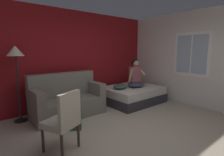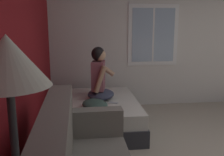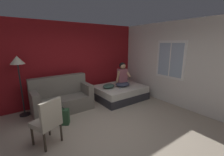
# 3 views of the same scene
# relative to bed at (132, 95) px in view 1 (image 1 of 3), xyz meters

# --- Properties ---
(ground_plane) EXTENTS (40.00, 40.00, 0.00)m
(ground_plane) POSITION_rel_bed_xyz_m (-1.61, -1.64, -0.24)
(ground_plane) COLOR tan
(wall_back_accent) EXTENTS (10.47, 0.16, 2.70)m
(wall_back_accent) POSITION_rel_bed_xyz_m (-1.61, 0.94, 1.11)
(wall_back_accent) COLOR maroon
(wall_back_accent) RESTS_ON ground
(wall_side_with_window) EXTENTS (0.19, 6.40, 2.70)m
(wall_side_with_window) POSITION_rel_bed_xyz_m (1.20, -1.63, 1.12)
(wall_side_with_window) COLOR silver
(wall_side_with_window) RESTS_ON ground
(bed) EXTENTS (1.73, 1.38, 0.48)m
(bed) POSITION_rel_bed_xyz_m (0.00, 0.00, 0.00)
(bed) COLOR #2D2D33
(bed) RESTS_ON ground
(couch) EXTENTS (1.71, 0.84, 1.04)m
(couch) POSITION_rel_bed_xyz_m (-2.05, 0.24, 0.16)
(couch) COLOR slate
(couch) RESTS_ON ground
(side_chair) EXTENTS (0.61, 0.61, 0.98)m
(side_chair) POSITION_rel_bed_xyz_m (-2.77, -1.20, 0.30)
(side_chair) COLOR #382D23
(side_chair) RESTS_ON ground
(person_seated) EXTENTS (0.59, 0.53, 0.88)m
(person_seated) POSITION_rel_bed_xyz_m (0.07, -0.06, 0.60)
(person_seated) COLOR #383D51
(person_seated) RESTS_ON bed
(backpack) EXTENTS (0.35, 0.34, 0.46)m
(backpack) POSITION_rel_bed_xyz_m (-2.29, -0.58, -0.04)
(backpack) COLOR #2D5133
(backpack) RESTS_ON ground
(throw_pillow) EXTENTS (0.57, 0.49, 0.14)m
(throw_pillow) POSITION_rel_bed_xyz_m (-0.46, 0.05, 0.31)
(throw_pillow) COLOR #385147
(throw_pillow) RESTS_ON bed
(cell_phone) EXTENTS (0.12, 0.16, 0.01)m
(cell_phone) POSITION_rel_bed_xyz_m (-0.20, -0.26, 0.25)
(cell_phone) COLOR #B7B7BC
(cell_phone) RESTS_ON bed
(floor_lamp) EXTENTS (0.36, 0.36, 1.70)m
(floor_lamp) POSITION_rel_bed_xyz_m (-3.05, 0.54, 1.19)
(floor_lamp) COLOR black
(floor_lamp) RESTS_ON ground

